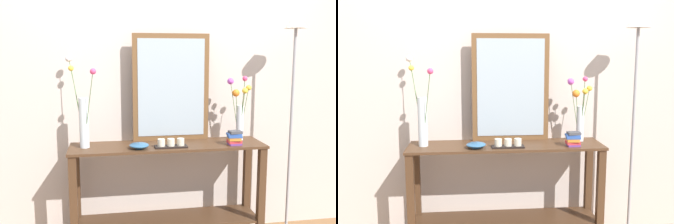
% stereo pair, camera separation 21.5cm
% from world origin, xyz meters
% --- Properties ---
extents(wall_back, '(6.40, 0.08, 2.70)m').
position_xyz_m(wall_back, '(0.00, 0.31, 1.35)').
color(wall_back, beige).
rests_on(wall_back, ground).
extents(console_table, '(1.51, 0.38, 0.85)m').
position_xyz_m(console_table, '(0.00, 0.00, 0.52)').
color(console_table, '#472D1C').
rests_on(console_table, ground).
extents(mirror_leaning, '(0.62, 0.03, 0.86)m').
position_xyz_m(mirror_leaning, '(0.05, 0.16, 1.28)').
color(mirror_leaning, brown).
rests_on(mirror_leaning, console_table).
extents(tall_vase_left, '(0.23, 0.31, 0.69)m').
position_xyz_m(tall_vase_left, '(-0.64, 0.02, 1.09)').
color(tall_vase_left, silver).
rests_on(tall_vase_left, console_table).
extents(vase_right, '(0.20, 0.11, 0.52)m').
position_xyz_m(vase_right, '(0.60, 0.07, 1.09)').
color(vase_right, silver).
rests_on(vase_right, console_table).
extents(candle_tray, '(0.24, 0.09, 0.07)m').
position_xyz_m(candle_tray, '(0.01, -0.10, 0.88)').
color(candle_tray, black).
rests_on(candle_tray, console_table).
extents(decorative_bowl, '(0.15, 0.15, 0.05)m').
position_xyz_m(decorative_bowl, '(-0.23, -0.10, 0.87)').
color(decorative_bowl, '#2D5B84').
rests_on(decorative_bowl, console_table).
extents(book_stack, '(0.11, 0.10, 0.11)m').
position_xyz_m(book_stack, '(0.50, -0.10, 0.90)').
color(book_stack, '#663884').
rests_on(book_stack, console_table).
extents(floor_lamp, '(0.24, 0.24, 1.84)m').
position_xyz_m(floor_lamp, '(1.01, -0.02, 1.24)').
color(floor_lamp, '#9E9EA3').
rests_on(floor_lamp, ground).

